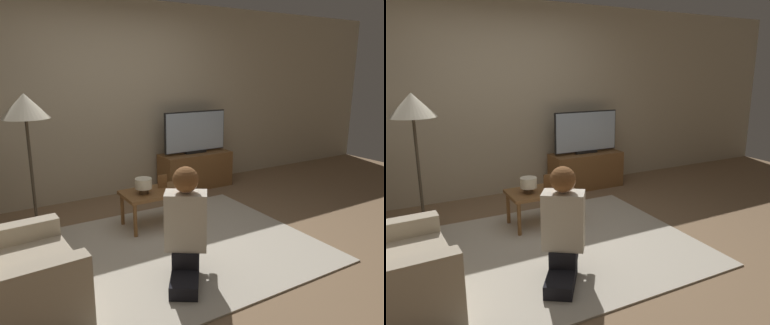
% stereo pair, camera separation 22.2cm
% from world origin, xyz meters
% --- Properties ---
extents(ground_plane, '(10.00, 10.00, 0.00)m').
position_xyz_m(ground_plane, '(0.00, 0.00, 0.00)').
color(ground_plane, '#896B4C').
extents(wall_back, '(10.00, 0.06, 2.60)m').
position_xyz_m(wall_back, '(0.00, 1.93, 1.30)').
color(wall_back, beige).
rests_on(wall_back, ground_plane).
extents(rug, '(2.54, 2.16, 0.02)m').
position_xyz_m(rug, '(0.00, 0.00, 0.01)').
color(rug, beige).
rests_on(rug, ground_plane).
extents(tv_stand, '(1.05, 0.42, 0.52)m').
position_xyz_m(tv_stand, '(1.16, 1.62, 0.26)').
color(tv_stand, brown).
rests_on(tv_stand, ground_plane).
extents(tv, '(0.99, 0.08, 0.61)m').
position_xyz_m(tv, '(1.16, 1.62, 0.82)').
color(tv, black).
rests_on(tv, tv_stand).
extents(coffee_table, '(0.73, 0.45, 0.41)m').
position_xyz_m(coffee_table, '(0.03, 0.62, 0.35)').
color(coffee_table, brown).
rests_on(coffee_table, ground_plane).
extents(floor_lamp, '(0.45, 0.45, 1.48)m').
position_xyz_m(floor_lamp, '(-1.16, 0.95, 1.29)').
color(floor_lamp, '#4C4233').
rests_on(floor_lamp, ground_plane).
extents(person_kneeling, '(0.64, 0.79, 0.95)m').
position_xyz_m(person_kneeling, '(-0.23, -0.49, 0.49)').
color(person_kneeling, black).
rests_on(person_kneeling, rug).
extents(picture_frame, '(0.11, 0.01, 0.15)m').
position_xyz_m(picture_frame, '(0.15, 0.69, 0.48)').
color(picture_frame, brown).
rests_on(picture_frame, coffee_table).
extents(table_lamp, '(0.18, 0.18, 0.17)m').
position_xyz_m(table_lamp, '(-0.12, 0.60, 0.51)').
color(table_lamp, '#4C3823').
rests_on(table_lamp, coffee_table).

